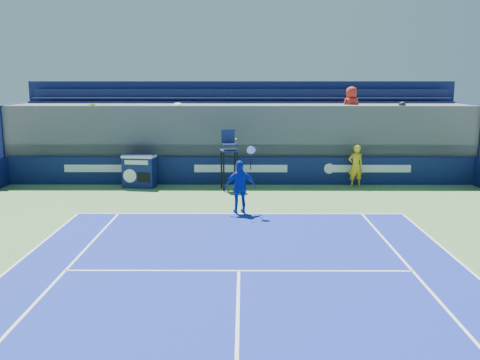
{
  "coord_description": "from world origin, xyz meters",
  "views": [
    {
      "loc": [
        0.1,
        -5.63,
        4.47
      ],
      "look_at": [
        0.0,
        11.5,
        1.25
      ],
      "focal_mm": 40.0,
      "sensor_mm": 36.0,
      "label": 1
    }
  ],
  "objects_px": {
    "ball_person": "(356,166)",
    "umpire_chair": "(229,153)",
    "match_clock": "(139,170)",
    "tennis_player": "(240,187)"
  },
  "relations": [
    {
      "from": "match_clock",
      "to": "umpire_chair",
      "type": "relative_size",
      "value": 0.57
    },
    {
      "from": "ball_person",
      "to": "umpire_chair",
      "type": "xyz_separation_m",
      "value": [
        -5.31,
        -0.57,
        0.62
      ]
    },
    {
      "from": "tennis_player",
      "to": "ball_person",
      "type": "bearing_deg",
      "value": 43.46
    },
    {
      "from": "ball_person",
      "to": "umpire_chair",
      "type": "relative_size",
      "value": 0.72
    },
    {
      "from": "match_clock",
      "to": "umpire_chair",
      "type": "height_order",
      "value": "umpire_chair"
    },
    {
      "from": "ball_person",
      "to": "match_clock",
      "type": "distance_m",
      "value": 9.1
    },
    {
      "from": "match_clock",
      "to": "umpire_chair",
      "type": "distance_m",
      "value": 3.89
    },
    {
      "from": "match_clock",
      "to": "tennis_player",
      "type": "bearing_deg",
      "value": -46.13
    },
    {
      "from": "ball_person",
      "to": "match_clock",
      "type": "xyz_separation_m",
      "value": [
        -9.1,
        -0.15,
        -0.16
      ]
    },
    {
      "from": "ball_person",
      "to": "match_clock",
      "type": "height_order",
      "value": "ball_person"
    }
  ]
}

